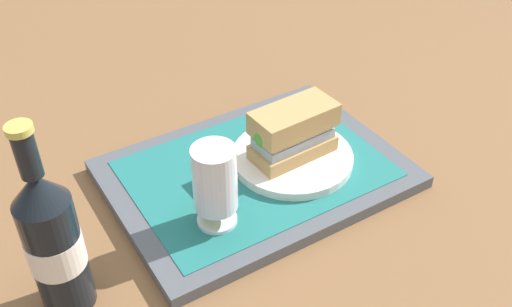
{
  "coord_description": "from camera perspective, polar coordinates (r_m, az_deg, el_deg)",
  "views": [
    {
      "loc": [
        0.37,
        0.59,
        0.59
      ],
      "look_at": [
        0.0,
        0.0,
        0.05
      ],
      "focal_mm": 40.84,
      "sensor_mm": 36.0,
      "label": 1
    }
  ],
  "objects": [
    {
      "name": "tray",
      "position": [
        0.91,
        0.0,
        -2.0
      ],
      "size": [
        0.44,
        0.32,
        0.02
      ],
      "primitive_type": "cube",
      "color": "#4C5156",
      "rests_on": "ground_plane"
    },
    {
      "name": "plate",
      "position": [
        0.91,
        3.57,
        -0.38
      ],
      "size": [
        0.19,
        0.19,
        0.01
      ],
      "primitive_type": "cylinder",
      "color": "silver",
      "rests_on": "placemat"
    },
    {
      "name": "beer_bottle",
      "position": [
        0.71,
        -19.24,
        -8.15
      ],
      "size": [
        0.07,
        0.07,
        0.27
      ],
      "color": "black",
      "rests_on": "ground_plane"
    },
    {
      "name": "placemat",
      "position": [
        0.9,
        0.0,
        -1.48
      ],
      "size": [
        0.38,
        0.27,
        0.0
      ],
      "primitive_type": "cube",
      "color": "#1E6B66",
      "rests_on": "tray"
    },
    {
      "name": "beer_glass",
      "position": [
        0.77,
        -4.03,
        -2.96
      ],
      "size": [
        0.06,
        0.06,
        0.12
      ],
      "color": "silver",
      "rests_on": "placemat"
    },
    {
      "name": "sandwich",
      "position": [
        0.88,
        3.52,
        2.11
      ],
      "size": [
        0.14,
        0.07,
        0.08
      ],
      "rotation": [
        0.0,
        0.0,
        0.05
      ],
      "color": "tan",
      "rests_on": "plate"
    },
    {
      "name": "ground_plane",
      "position": [
        0.91,
        0.0,
        -2.48
      ],
      "size": [
        3.0,
        3.0,
        0.0
      ],
      "primitive_type": "plane",
      "color": "brown"
    }
  ]
}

